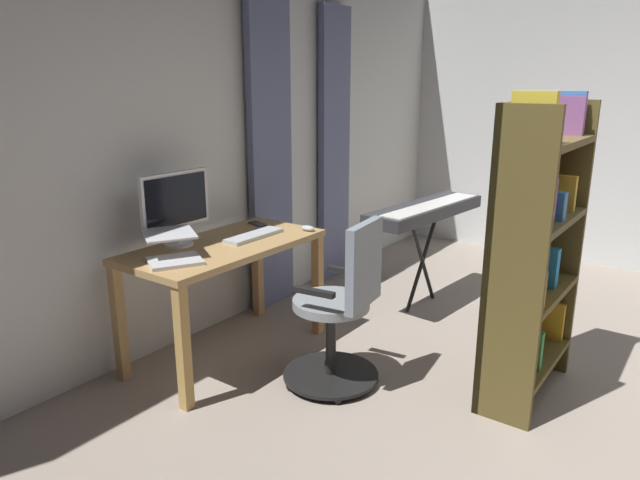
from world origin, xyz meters
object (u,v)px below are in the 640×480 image
at_px(computer_keyboard, 254,236).
at_px(cell_phone_by_monitor, 257,224).
at_px(office_chair, 341,312).
at_px(piano_keyboard, 425,212).
at_px(computer_monitor, 176,204).
at_px(computer_mouse, 308,228).
at_px(laptop, 173,251).
at_px(desk, 225,260).
at_px(bookshelf, 528,250).

relative_size(computer_keyboard, cell_phone_by_monitor, 3.03).
bearing_deg(office_chair, piano_keyboard, -0.68).
bearing_deg(computer_monitor, computer_mouse, 149.47).
relative_size(laptop, computer_mouse, 4.40).
bearing_deg(laptop, desk, -147.96).
xyz_separation_m(computer_keyboard, laptop, (0.63, -0.03, 0.04)).
distance_m(desk, computer_mouse, 0.60).
distance_m(laptop, bookshelf, 1.93).
height_order(desk, cell_phone_by_monitor, cell_phone_by_monitor).
bearing_deg(computer_keyboard, piano_keyboard, 156.26).
xyz_separation_m(computer_monitor, computer_mouse, (-0.73, 0.43, -0.24)).
height_order(desk, office_chair, office_chair).
height_order(computer_monitor, laptop, computer_monitor).
relative_size(computer_monitor, piano_keyboard, 0.40).
height_order(computer_mouse, bookshelf, bookshelf).
distance_m(cell_phone_by_monitor, bookshelf, 1.80).
distance_m(office_chair, computer_keyboard, 0.80).
relative_size(computer_keyboard, piano_keyboard, 0.36).
relative_size(office_chair, computer_keyboard, 2.25).
bearing_deg(computer_mouse, desk, -23.49).
relative_size(desk, bookshelf, 0.77).
xyz_separation_m(computer_monitor, piano_keyboard, (-1.68, 0.82, -0.25)).
distance_m(cell_phone_by_monitor, piano_keyboard, 1.28).
xyz_separation_m(office_chair, laptop, (0.53, -0.77, 0.35)).
height_order(office_chair, piano_keyboard, office_chair).
bearing_deg(desk, computer_monitor, -45.84).
relative_size(laptop, cell_phone_by_monitor, 3.06).
height_order(office_chair, computer_mouse, office_chair).
bearing_deg(bookshelf, piano_keyboard, -129.78).
bearing_deg(piano_keyboard, computer_monitor, -20.74).
height_order(desk, laptop, laptop).
xyz_separation_m(laptop, bookshelf, (-1.07, 1.61, 0.03)).
bearing_deg(cell_phone_by_monitor, computer_mouse, 117.09).
bearing_deg(cell_phone_by_monitor, computer_monitor, 12.90).
bearing_deg(computer_mouse, laptop, -12.30).
distance_m(computer_mouse, cell_phone_by_monitor, 0.39).
bearing_deg(computer_keyboard, computer_mouse, 152.31).
height_order(cell_phone_by_monitor, piano_keyboard, piano_keyboard).
height_order(desk, bookshelf, bookshelf).
relative_size(computer_keyboard, computer_mouse, 4.37).
xyz_separation_m(office_chair, computer_keyboard, (-0.09, -0.73, 0.31)).
relative_size(computer_keyboard, bookshelf, 0.26).
bearing_deg(cell_phone_by_monitor, laptop, 28.09).
height_order(computer_monitor, piano_keyboard, computer_monitor).
bearing_deg(bookshelf, computer_keyboard, -74.31).
bearing_deg(piano_keyboard, desk, -17.45).
xyz_separation_m(cell_phone_by_monitor, bookshelf, (-0.18, 1.79, 0.08)).
xyz_separation_m(laptop, piano_keyboard, (-1.91, 0.60, -0.05)).
relative_size(desk, office_chair, 1.30).
bearing_deg(cell_phone_by_monitor, office_chair, 86.00).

